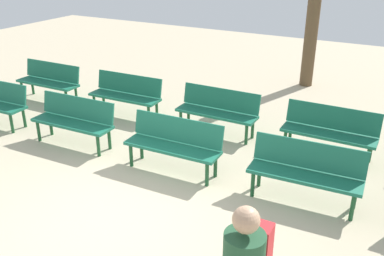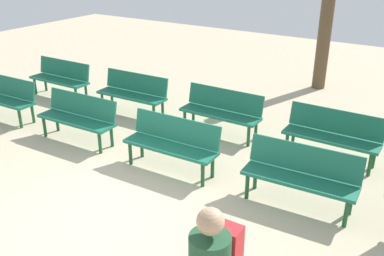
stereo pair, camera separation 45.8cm
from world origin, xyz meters
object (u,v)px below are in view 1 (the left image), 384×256
at_px(bench_r1_c3, 330,129).
at_px(tree_1, 313,20).
at_px(bench_r1_c0, 49,79).
at_px(bench_r0_c2, 174,142).
at_px(bench_r1_c1, 126,93).
at_px(bench_r1_c2, 218,109).
at_px(bench_r0_c1, 74,118).
at_px(bench_r0_c3, 306,169).

distance_m(bench_r1_c3, tree_1, 4.23).
bearing_deg(bench_r1_c0, bench_r0_c2, -20.19).
bearing_deg(bench_r0_c2, tree_1, 80.87).
distance_m(bench_r1_c0, bench_r1_c1, 2.17).
height_order(bench_r0_c2, bench_r1_c3, same).
height_order(bench_r1_c0, bench_r1_c3, same).
bearing_deg(bench_r1_c2, bench_r0_c1, -141.19).
relative_size(bench_r0_c1, bench_r0_c2, 1.00).
height_order(bench_r1_c2, tree_1, tree_1).
bearing_deg(bench_r1_c3, bench_r0_c1, -157.54).
xyz_separation_m(bench_r0_c3, bench_r1_c2, (-2.13, 1.56, 0.00)).
bearing_deg(bench_r0_c3, bench_r1_c1, 157.72).
bearing_deg(tree_1, bench_r1_c2, -100.65).
bearing_deg(bench_r1_c2, bench_r1_c0, -177.97).
bearing_deg(bench_r0_c1, bench_r1_c2, 36.96).
distance_m(bench_r1_c2, tree_1, 4.11).
distance_m(bench_r0_c1, bench_r1_c0, 2.68).
distance_m(bench_r1_c0, tree_1, 6.55).
bearing_deg(bench_r1_c1, bench_r0_c2, -38.36).
xyz_separation_m(bench_r1_c0, bench_r1_c2, (4.30, 0.17, 0.00)).
relative_size(bench_r1_c1, bench_r1_c3, 1.01).
bearing_deg(bench_r1_c1, bench_r0_c1, -90.76).
relative_size(bench_r0_c3, bench_r1_c1, 1.01).
height_order(bench_r0_c1, bench_r1_c3, same).
xyz_separation_m(bench_r0_c1, bench_r0_c2, (2.12, 0.02, 0.00)).
relative_size(bench_r0_c3, tree_1, 0.48).
xyz_separation_m(bench_r0_c3, tree_1, (-1.41, 5.42, 1.19)).
height_order(bench_r0_c1, bench_r0_c3, same).
bearing_deg(bench_r1_c0, bench_r1_c1, 1.36).
relative_size(bench_r1_c0, tree_1, 0.47).
relative_size(bench_r0_c2, bench_r1_c1, 1.00).
xyz_separation_m(bench_r1_c2, bench_r1_c3, (2.12, 0.05, 0.00)).
xyz_separation_m(bench_r0_c2, bench_r1_c2, (-0.02, 1.68, 0.00)).
xyz_separation_m(bench_r0_c2, bench_r0_c3, (2.12, 0.12, 0.00)).
height_order(bench_r0_c3, tree_1, tree_1).
bearing_deg(bench_r1_c1, bench_r1_c0, -179.51).
relative_size(bench_r0_c2, bench_r1_c0, 1.00).
bearing_deg(bench_r1_c1, tree_1, 52.35).
bearing_deg(bench_r1_c2, bench_r0_c3, -36.34).
distance_m(bench_r0_c1, bench_r0_c3, 4.24).
distance_m(bench_r0_c2, bench_r1_c1, 2.68).
distance_m(bench_r0_c2, tree_1, 5.72).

